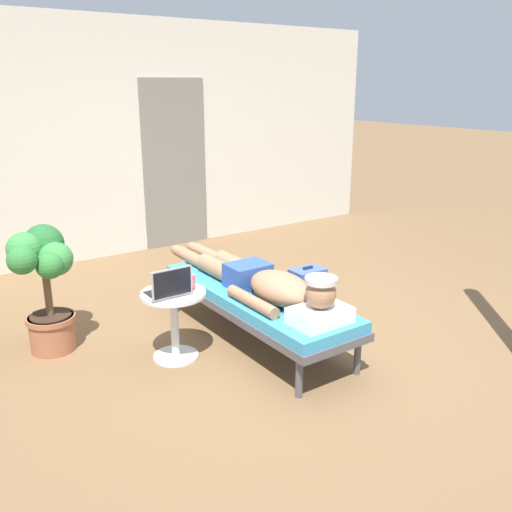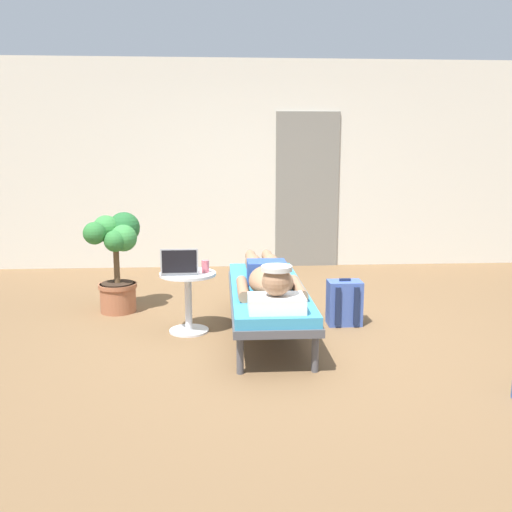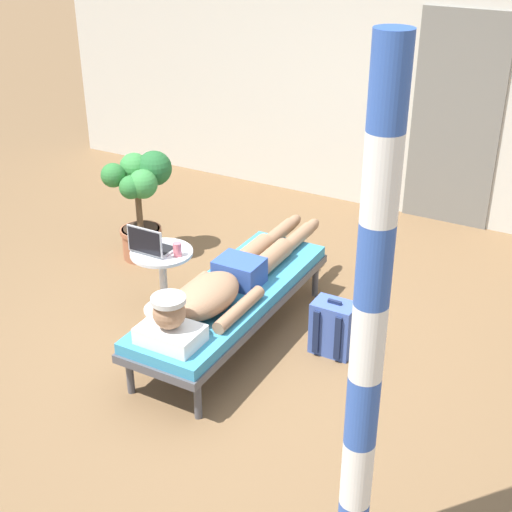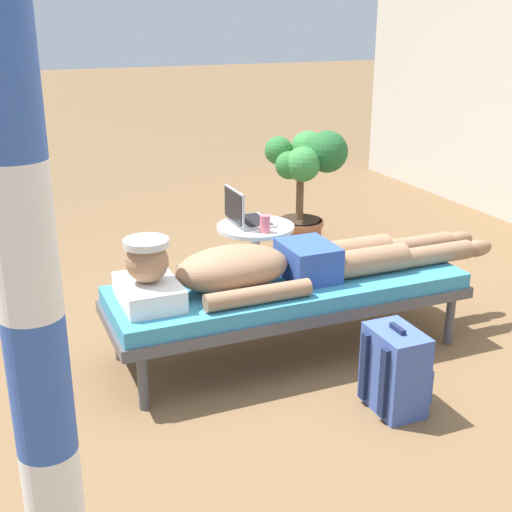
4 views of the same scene
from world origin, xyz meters
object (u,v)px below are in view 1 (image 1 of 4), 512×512
Objects in this scene: person_reclining at (262,282)px; side_table at (174,314)px; drink_glass at (191,282)px; backpack at (307,290)px; laptop at (168,289)px; lounge_chair at (256,299)px; potted_plant at (44,278)px.

person_reclining is 4.15× the size of side_table.
drink_glass is 0.25× the size of backpack.
laptop is 2.95× the size of drink_glass.
side_table is 1.40m from backpack.
person_reclining is at bearing -18.73° from drink_glass.
potted_plant is (-1.39, 0.79, 0.23)m from lounge_chair.
laptop reaches higher than side_table.
potted_plant is at bearing 164.66° from backpack.
person_reclining reaches higher than backpack.
backpack is at bearing 16.76° from lounge_chair.
person_reclining reaches higher than lounge_chair.
side_table is at bearing 165.16° from person_reclining.
side_table is at bearing -44.32° from potted_plant.
drink_glass reaches higher than lounge_chair.
potted_plant is at bearing 135.68° from side_table.
side_table is 1.03m from potted_plant.
potted_plant reaches higher than backpack.
potted_plant is (-0.66, 0.75, -0.01)m from laptop.
backpack is at bearing 6.97° from laptop.
drink_glass reaches higher than backpack.
lounge_chair is at bearing 90.00° from person_reclining.
drink_glass is 0.11× the size of potted_plant.
potted_plant is at bearing 141.03° from drink_glass.
drink_glass is at bearing -174.16° from backpack.
person_reclining reaches higher than drink_glass.
drink_glass is at bearing -0.31° from side_table.
potted_plant reaches higher than laptop.
lounge_chair is 0.68m from side_table.
side_table is at bearing 172.51° from lounge_chair.
laptop is (-0.06, -0.05, 0.23)m from side_table.
potted_plant is at bearing 150.41° from lounge_chair.
laptop is 0.73× the size of backpack.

